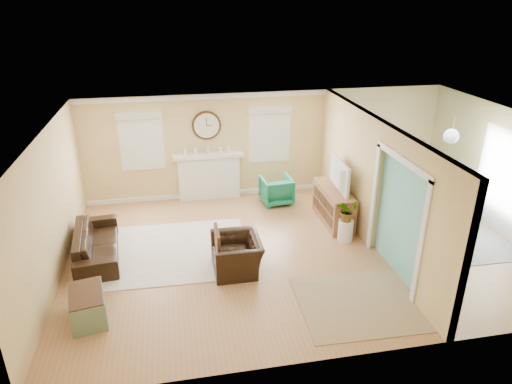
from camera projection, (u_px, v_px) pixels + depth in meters
floor at (298, 249)px, 9.21m from camera, size 9.00×9.00×0.00m
wall_back at (267, 144)px, 11.39m from camera, size 9.00×0.02×2.60m
wall_front at (362, 279)px, 5.99m from camera, size 9.00×0.02×2.60m
wall_left at (50, 209)px, 7.92m from camera, size 0.02×6.00×2.60m
wall_right at (509, 174)px, 9.46m from camera, size 0.02×6.00×2.60m
ceiling at (303, 124)px, 8.17m from camera, size 9.00×6.00×0.02m
partition at (369, 177)px, 9.18m from camera, size 0.17×6.00×2.60m
fireplace at (209, 175)px, 11.31m from camera, size 1.70×0.30×1.17m
wall_clock at (206, 125)px, 10.89m from camera, size 0.70×0.07×0.70m
window_left at (141, 137)px, 10.69m from camera, size 1.05×0.13×1.42m
window_right at (270, 130)px, 11.21m from camera, size 1.05×0.13×1.42m
french_doors at (505, 183)px, 9.53m from camera, size 0.06×1.70×2.20m
pendant at (451, 136)px, 8.84m from camera, size 0.30×0.30×0.55m
rug_cream at (179, 250)px, 9.16m from camera, size 2.82×2.46×0.01m
rug_jute at (363, 302)px, 7.62m from camera, size 2.19×1.81×0.01m
rug_grey at (427, 227)px, 10.06m from camera, size 2.55×3.19×0.01m
sofa at (97, 243)px, 8.86m from camera, size 0.98×2.07×0.58m
eames_chair at (237, 254)px, 8.42m from camera, size 0.87×1.00×0.65m
green_chair at (276, 190)px, 11.13m from camera, size 0.77×0.79×0.67m
trunk at (88, 306)px, 7.16m from camera, size 0.66×0.93×0.49m
credenza at (333, 205)px, 10.18m from camera, size 0.51×1.49×0.80m
tv at (335, 175)px, 9.89m from camera, size 0.21×1.16×0.66m
garden_stool at (345, 230)px, 9.46m from camera, size 0.31×0.31×0.46m
potted_plant at (347, 210)px, 9.28m from camera, size 0.54×0.51×0.46m
dining_table at (429, 216)px, 9.94m from camera, size 1.25×1.82×0.58m
dining_chair_n at (405, 185)px, 10.87m from camera, size 0.49×0.49×0.93m
dining_chair_s at (459, 231)px, 8.81m from camera, size 0.51×0.51×0.91m
dining_chair_w at (399, 207)px, 9.74m from camera, size 0.50×0.50×0.96m
dining_chair_e at (460, 200)px, 9.98m from camera, size 0.48×0.48×0.99m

